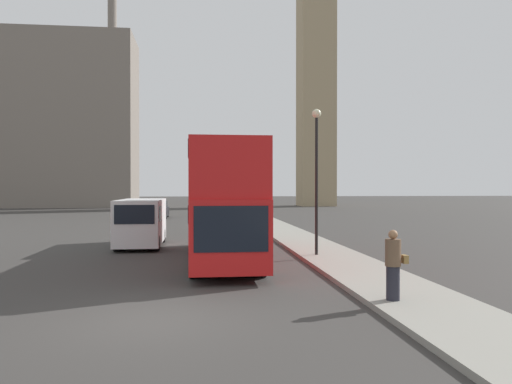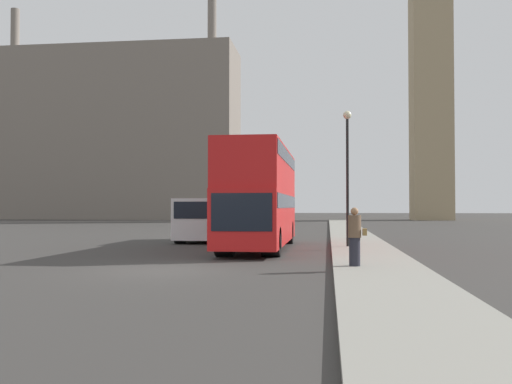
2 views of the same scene
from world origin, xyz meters
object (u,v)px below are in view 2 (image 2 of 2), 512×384
object	(u,v)px
red_double_decker_bus	(260,194)
parked_sedan	(245,219)
pedestrian	(355,237)
white_van	(202,219)
street_lamp	(347,158)

from	to	relation	value
red_double_decker_bus	parked_sedan	xyz separation A→B (m)	(-4.77, 28.00, -1.71)
red_double_decker_bus	pedestrian	xyz separation A→B (m)	(3.73, -8.08, -1.44)
parked_sedan	white_van	bearing A→B (deg)	-87.32
red_double_decker_bus	parked_sedan	distance (m)	28.45
red_double_decker_bus	white_van	world-z (taller)	red_double_decker_bus
parked_sedan	pedestrian	bearing A→B (deg)	-76.73
street_lamp	parked_sedan	size ratio (longest dim) A/B	1.34
street_lamp	parked_sedan	xyz separation A→B (m)	(-8.58, 27.88, -3.28)
pedestrian	parked_sedan	world-z (taller)	pedestrian
red_double_decker_bus	pedestrian	bearing A→B (deg)	-65.18
white_van	parked_sedan	bearing A→B (deg)	92.68
red_double_decker_bus	street_lamp	world-z (taller)	street_lamp
red_double_decker_bus	street_lamp	xyz separation A→B (m)	(3.81, 0.12, 1.57)
white_van	parked_sedan	size ratio (longest dim) A/B	1.20
pedestrian	street_lamp	world-z (taller)	street_lamp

